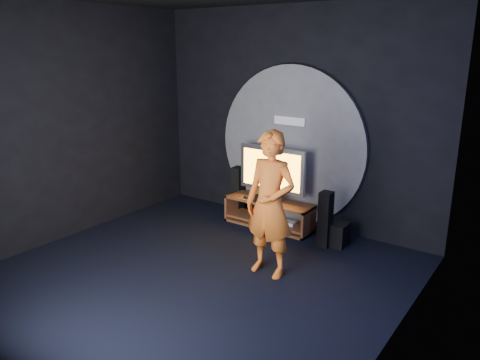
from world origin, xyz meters
name	(u,v)px	position (x,y,z in m)	size (l,w,h in m)	color
floor	(194,276)	(0.00, 0.00, 0.00)	(5.00, 5.00, 0.00)	black
back_wall	(293,118)	(0.00, 2.50, 1.75)	(5.00, 0.04, 3.50)	black
left_wall	(63,124)	(-2.50, 0.00, 1.75)	(0.04, 5.00, 3.50)	black
right_wall	(402,176)	(2.50, 0.00, 1.75)	(0.04, 5.00, 3.50)	black
wall_disc_panel	(290,146)	(0.00, 2.44, 1.30)	(2.60, 0.11, 2.60)	#515156
media_console	(269,215)	(-0.14, 2.05, 0.19)	(1.49, 0.45, 0.45)	brown
tv	(272,171)	(-0.15, 2.12, 0.93)	(1.18, 0.22, 0.87)	#A7A7AE
center_speaker	(264,198)	(-0.15, 1.91, 0.53)	(0.40, 0.15, 0.15)	black
remote	(249,198)	(-0.47, 1.93, 0.46)	(0.18, 0.05, 0.02)	black
tower_speaker_left	(238,190)	(-0.93, 2.27, 0.42)	(0.17, 0.19, 0.85)	black
tower_speaker_right	(325,219)	(0.95, 1.85, 0.42)	(0.17, 0.19, 0.85)	black
subwoofer	(337,234)	(1.08, 1.99, 0.17)	(0.32, 0.32, 0.35)	black
player	(270,204)	(0.73, 0.66, 0.94)	(0.69, 0.45, 1.89)	#CD5D1C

